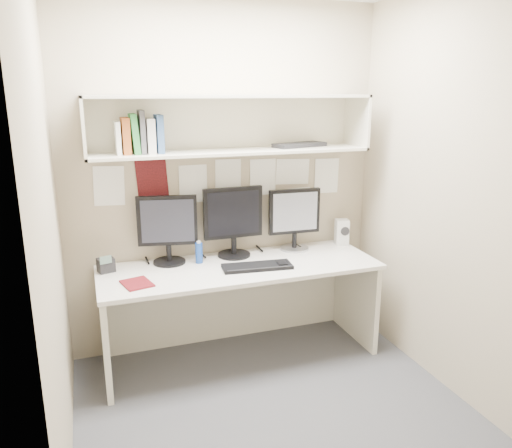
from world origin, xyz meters
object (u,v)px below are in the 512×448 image
object	(u,v)px
monitor_left	(168,227)
desk_phone	(106,265)
maroon_notebook	(137,283)
speaker	(342,232)
monitor_center	(233,220)
monitor_right	(294,217)
desk	(240,311)
keyboard	(257,266)

from	to	relation	value
monitor_left	desk_phone	xyz separation A→B (m)	(-0.45, -0.05, -0.22)
maroon_notebook	speaker	bearing A→B (deg)	-2.14
monitor_center	maroon_notebook	size ratio (longest dim) A/B	2.52
desk_phone	monitor_right	bearing A→B (deg)	-14.24
desk	keyboard	world-z (taller)	keyboard
keyboard	desk_phone	size ratio (longest dim) A/B	3.81
speaker	desk	bearing A→B (deg)	-152.31
speaker	desk_phone	bearing A→B (deg)	-163.69
desk_phone	keyboard	bearing A→B (deg)	-31.42
monitor_center	monitor_right	bearing A→B (deg)	-1.12
desk_phone	speaker	bearing A→B (deg)	-14.89
desk	keyboard	xyz separation A→B (m)	(0.10, -0.11, 0.38)
speaker	maroon_notebook	size ratio (longest dim) A/B	0.98
speaker	monitor_center	bearing A→B (deg)	-165.46
monitor_center	speaker	bearing A→B (deg)	-1.51
monitor_center	maroon_notebook	xyz separation A→B (m)	(-0.76, -0.36, -0.28)
monitor_center	speaker	world-z (taller)	monitor_center
desk	monitor_left	xyz separation A→B (m)	(-0.47, 0.22, 0.63)
desk_phone	maroon_notebook	bearing A→B (deg)	-76.71
desk	keyboard	size ratio (longest dim) A/B	4.06
monitor_left	keyboard	world-z (taller)	monitor_left
monitor_left	monitor_center	bearing A→B (deg)	11.47
desk	monitor_center	distance (m)	0.68
maroon_notebook	keyboard	bearing A→B (deg)	-11.68
desk	desk_phone	xyz separation A→B (m)	(-0.92, 0.17, 0.41)
monitor_center	desk_phone	xyz separation A→B (m)	(-0.94, -0.05, -0.23)
desk_phone	desk	bearing A→B (deg)	-26.64
monitor_center	speaker	size ratio (longest dim) A/B	2.58
monitor_center	monitor_right	world-z (taller)	monitor_center
monitor_left	monitor_right	bearing A→B (deg)	11.48
maroon_notebook	monitor_center	bearing A→B (deg)	11.22
monitor_right	speaker	xyz separation A→B (m)	(0.42, -0.01, -0.16)
desk	monitor_right	bearing A→B (deg)	22.91
desk	speaker	distance (m)	1.07
desk	monitor_center	xyz separation A→B (m)	(0.02, 0.22, 0.65)
speaker	maroon_notebook	xyz separation A→B (m)	(-1.68, -0.35, -0.10)
keyboard	desk	bearing A→B (deg)	137.97
desk	monitor_right	size ratio (longest dim) A/B	4.14
monitor_left	desk_phone	size ratio (longest dim) A/B	3.85
keyboard	desk_phone	distance (m)	1.05
desk	maroon_notebook	world-z (taller)	maroon_notebook
desk	monitor_left	distance (m)	0.82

